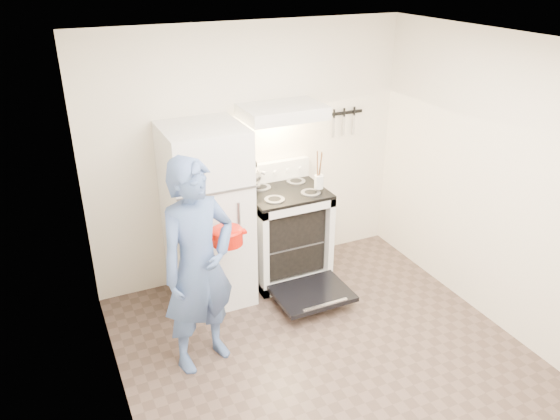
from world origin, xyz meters
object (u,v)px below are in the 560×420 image
object	(u,v)px
person	(198,267)
dutch_oven	(227,237)
stove_body	(285,235)
tea_kettle	(251,174)
refrigerator	(207,216)

from	to	relation	value
person	dutch_oven	world-z (taller)	person
stove_body	tea_kettle	size ratio (longest dim) A/B	2.95
person	tea_kettle	bearing A→B (deg)	33.99
person	dutch_oven	bearing A→B (deg)	25.36
stove_body	dutch_oven	distance (m)	1.09
dutch_oven	stove_body	bearing A→B (deg)	35.58
person	dutch_oven	distance (m)	0.47
tea_kettle	dutch_oven	size ratio (longest dim) A/B	0.94
tea_kettle	person	xyz separation A→B (m)	(-0.86, -1.06, -0.23)
stove_body	tea_kettle	xyz separation A→B (m)	(-0.29, 0.17, 0.65)
refrigerator	tea_kettle	xyz separation A→B (m)	(0.52, 0.19, 0.26)
stove_body	person	distance (m)	1.52
tea_kettle	person	distance (m)	1.39
refrigerator	stove_body	distance (m)	0.90
refrigerator	stove_body	bearing A→B (deg)	1.77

